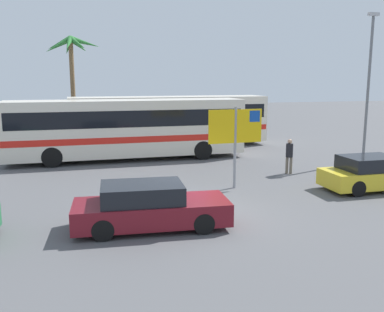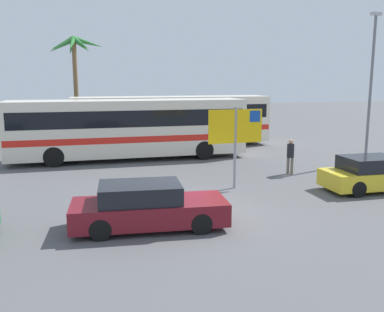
{
  "view_description": "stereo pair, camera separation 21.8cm",
  "coord_description": "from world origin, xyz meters",
  "px_view_note": "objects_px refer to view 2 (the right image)",
  "views": [
    {
      "loc": [
        -3.68,
        -12.58,
        4.22
      ],
      "look_at": [
        0.7,
        2.94,
        1.3
      ],
      "focal_mm": 39.49,
      "sensor_mm": 36.0,
      "label": 1
    },
    {
      "loc": [
        -3.47,
        -12.64,
        4.22
      ],
      "look_at": [
        0.7,
        2.94,
        1.3
      ],
      "focal_mm": 39.49,
      "sensor_mm": 36.0,
      "label": 2
    }
  ],
  "objects_px": {
    "bus_rear_coach": "(172,119)",
    "car_maroon": "(147,207)",
    "bus_front_coach": "(129,126)",
    "car_yellow": "(374,174)",
    "ferry_sign": "(237,129)",
    "pedestrian_crossing_lot": "(290,154)"
  },
  "relations": [
    {
      "from": "bus_rear_coach",
      "to": "bus_front_coach",
      "type": "bearing_deg",
      "value": -129.97
    },
    {
      "from": "ferry_sign",
      "to": "bus_rear_coach",
      "type": "bearing_deg",
      "value": 89.02
    },
    {
      "from": "bus_front_coach",
      "to": "bus_rear_coach",
      "type": "relative_size",
      "value": 1.0
    },
    {
      "from": "car_maroon",
      "to": "pedestrian_crossing_lot",
      "type": "height_order",
      "value": "pedestrian_crossing_lot"
    },
    {
      "from": "bus_front_coach",
      "to": "car_maroon",
      "type": "bearing_deg",
      "value": -94.1
    },
    {
      "from": "car_maroon",
      "to": "car_yellow",
      "type": "distance_m",
      "value": 9.32
    },
    {
      "from": "bus_front_coach",
      "to": "car_yellow",
      "type": "bearing_deg",
      "value": -47.22
    },
    {
      "from": "bus_rear_coach",
      "to": "car_yellow",
      "type": "height_order",
      "value": "bus_rear_coach"
    },
    {
      "from": "car_maroon",
      "to": "ferry_sign",
      "type": "bearing_deg",
      "value": 46.61
    },
    {
      "from": "car_yellow",
      "to": "pedestrian_crossing_lot",
      "type": "bearing_deg",
      "value": 118.21
    },
    {
      "from": "bus_rear_coach",
      "to": "car_yellow",
      "type": "distance_m",
      "value": 13.82
    },
    {
      "from": "bus_front_coach",
      "to": "bus_rear_coach",
      "type": "bearing_deg",
      "value": 50.03
    },
    {
      "from": "ferry_sign",
      "to": "car_yellow",
      "type": "relative_size",
      "value": 0.79
    },
    {
      "from": "bus_rear_coach",
      "to": "ferry_sign",
      "type": "distance_m",
      "value": 11.07
    },
    {
      "from": "bus_front_coach",
      "to": "bus_rear_coach",
      "type": "xyz_separation_m",
      "value": [
        3.15,
        3.76,
        0.0
      ]
    },
    {
      "from": "car_yellow",
      "to": "pedestrian_crossing_lot",
      "type": "xyz_separation_m",
      "value": [
        -1.74,
        3.42,
        0.3
      ]
    },
    {
      "from": "bus_front_coach",
      "to": "car_yellow",
      "type": "distance_m",
      "value": 12.32
    },
    {
      "from": "bus_rear_coach",
      "to": "car_maroon",
      "type": "bearing_deg",
      "value": -104.97
    },
    {
      "from": "ferry_sign",
      "to": "pedestrian_crossing_lot",
      "type": "relative_size",
      "value": 2.01
    },
    {
      "from": "car_maroon",
      "to": "pedestrian_crossing_lot",
      "type": "relative_size",
      "value": 2.85
    },
    {
      "from": "car_maroon",
      "to": "bus_front_coach",
      "type": "bearing_deg",
      "value": 90.79
    },
    {
      "from": "pedestrian_crossing_lot",
      "to": "ferry_sign",
      "type": "bearing_deg",
      "value": 160.58
    }
  ]
}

